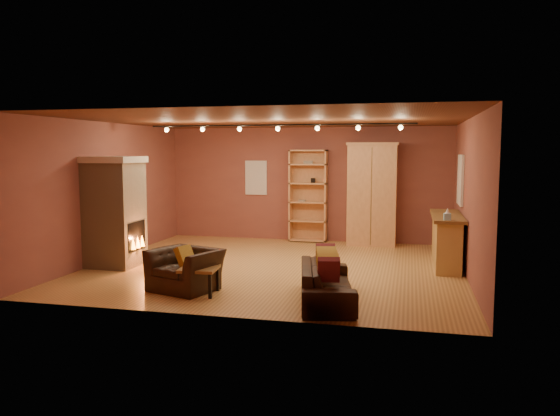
% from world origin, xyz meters
% --- Properties ---
extents(floor, '(7.00, 7.00, 0.00)m').
position_xyz_m(floor, '(0.00, 0.00, 0.00)').
color(floor, '#AB783C').
rests_on(floor, ground).
extents(ceiling, '(7.00, 7.00, 0.00)m').
position_xyz_m(ceiling, '(0.00, 0.00, 2.80)').
color(ceiling, brown).
rests_on(ceiling, back_wall).
extents(back_wall, '(7.00, 0.02, 2.80)m').
position_xyz_m(back_wall, '(0.00, 3.25, 1.40)').
color(back_wall, brown).
rests_on(back_wall, floor).
extents(left_wall, '(0.02, 6.50, 2.80)m').
position_xyz_m(left_wall, '(-3.50, 0.00, 1.40)').
color(left_wall, brown).
rests_on(left_wall, floor).
extents(right_wall, '(0.02, 6.50, 2.80)m').
position_xyz_m(right_wall, '(3.50, 0.00, 1.40)').
color(right_wall, brown).
rests_on(right_wall, floor).
extents(fireplace, '(1.01, 0.98, 2.12)m').
position_xyz_m(fireplace, '(-3.04, -0.60, 1.06)').
color(fireplace, tan).
rests_on(fireplace, floor).
extents(back_window, '(0.56, 0.04, 0.86)m').
position_xyz_m(back_window, '(-1.30, 3.23, 1.55)').
color(back_window, silver).
rests_on(back_window, back_wall).
extents(bookcase, '(0.92, 0.36, 2.25)m').
position_xyz_m(bookcase, '(0.07, 3.13, 1.15)').
color(bookcase, tan).
rests_on(bookcase, floor).
extents(armoire, '(1.19, 0.67, 2.42)m').
position_xyz_m(armoire, '(1.63, 2.94, 1.21)').
color(armoire, tan).
rests_on(armoire, floor).
extents(bar_counter, '(0.57, 2.09, 1.00)m').
position_xyz_m(bar_counter, '(3.20, 0.89, 0.51)').
color(bar_counter, tan).
rests_on(bar_counter, floor).
extents(tissue_box, '(0.13, 0.13, 0.23)m').
position_xyz_m(tissue_box, '(3.15, 0.01, 1.09)').
color(tissue_box, '#8FC9E5').
rests_on(tissue_box, bar_counter).
extents(right_window, '(0.05, 0.90, 1.00)m').
position_xyz_m(right_window, '(3.47, 1.40, 1.65)').
color(right_window, silver).
rests_on(right_window, right_wall).
extents(loveseat, '(0.91, 1.98, 0.78)m').
position_xyz_m(loveseat, '(1.33, -2.19, 0.39)').
color(loveseat, black).
rests_on(loveseat, floor).
extents(armchair, '(1.17, 0.94, 0.89)m').
position_xyz_m(armchair, '(-0.99, -2.03, 0.44)').
color(armchair, black).
rests_on(armchair, floor).
extents(coffee_table, '(0.62, 0.62, 0.43)m').
position_xyz_m(coffee_table, '(-0.67, -2.23, 0.36)').
color(coffee_table, olive).
rests_on(coffee_table, floor).
extents(track_rail, '(5.20, 0.09, 0.13)m').
position_xyz_m(track_rail, '(0.00, 0.20, 2.68)').
color(track_rail, black).
rests_on(track_rail, ceiling).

